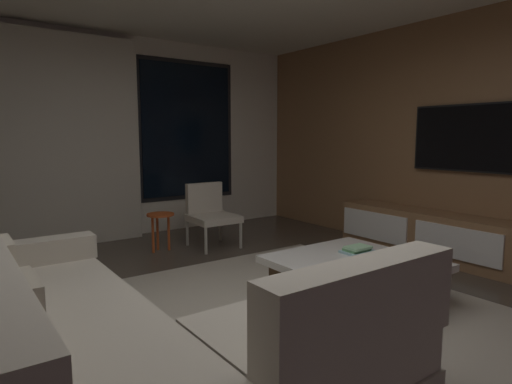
{
  "coord_description": "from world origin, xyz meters",
  "views": [
    {
      "loc": [
        -1.63,
        -2.18,
        1.37
      ],
      "look_at": [
        0.61,
        0.91,
        0.87
      ],
      "focal_mm": 30.28,
      "sensor_mm": 36.0,
      "label": 1
    }
  ],
  "objects_px": {
    "mounted_tv": "(469,138)",
    "sectional_couch": "(129,343)",
    "coffee_table": "(353,280)",
    "media_console": "(472,244)",
    "book_stack_on_coffee_table": "(358,250)",
    "accent_chair_near_window": "(210,211)",
    "side_stool": "(160,220)"
  },
  "relations": [
    {
      "from": "accent_chair_near_window",
      "to": "side_stool",
      "type": "relative_size",
      "value": 1.7
    },
    {
      "from": "media_console",
      "to": "book_stack_on_coffee_table",
      "type": "bearing_deg",
      "value": 172.3
    },
    {
      "from": "side_stool",
      "to": "mounted_tv",
      "type": "xyz_separation_m",
      "value": [
        2.55,
        -2.31,
        0.98
      ]
    },
    {
      "from": "coffee_table",
      "to": "side_stool",
      "type": "distance_m",
      "value": 2.52
    },
    {
      "from": "book_stack_on_coffee_table",
      "to": "media_console",
      "type": "height_order",
      "value": "media_console"
    },
    {
      "from": "side_stool",
      "to": "accent_chair_near_window",
      "type": "bearing_deg",
      "value": -9.04
    },
    {
      "from": "mounted_tv",
      "to": "sectional_couch",
      "type": "bearing_deg",
      "value": -175.47
    },
    {
      "from": "sectional_couch",
      "to": "book_stack_on_coffee_table",
      "type": "bearing_deg",
      "value": 8.38
    },
    {
      "from": "media_console",
      "to": "mounted_tv",
      "type": "xyz_separation_m",
      "value": [
        0.18,
        0.2,
        1.1
      ]
    },
    {
      "from": "coffee_table",
      "to": "media_console",
      "type": "relative_size",
      "value": 0.37
    },
    {
      "from": "sectional_couch",
      "to": "media_console",
      "type": "bearing_deg",
      "value": 1.68
    },
    {
      "from": "sectional_couch",
      "to": "mounted_tv",
      "type": "relative_size",
      "value": 1.98
    },
    {
      "from": "coffee_table",
      "to": "mounted_tv",
      "type": "bearing_deg",
      "value": 3.51
    },
    {
      "from": "accent_chair_near_window",
      "to": "mounted_tv",
      "type": "relative_size",
      "value": 0.62
    },
    {
      "from": "accent_chair_near_window",
      "to": "side_stool",
      "type": "xyz_separation_m",
      "value": [
        -0.62,
        0.1,
        -0.06
      ]
    },
    {
      "from": "side_stool",
      "to": "mounted_tv",
      "type": "distance_m",
      "value": 3.58
    },
    {
      "from": "coffee_table",
      "to": "media_console",
      "type": "bearing_deg",
      "value": -2.69
    },
    {
      "from": "media_console",
      "to": "mounted_tv",
      "type": "bearing_deg",
      "value": 47.54
    },
    {
      "from": "mounted_tv",
      "to": "book_stack_on_coffee_table",
      "type": "bearing_deg",
      "value": 179.67
    },
    {
      "from": "book_stack_on_coffee_table",
      "to": "mounted_tv",
      "type": "height_order",
      "value": "mounted_tv"
    },
    {
      "from": "accent_chair_near_window",
      "to": "media_console",
      "type": "xyz_separation_m",
      "value": [
        1.75,
        -2.41,
        -0.18
      ]
    },
    {
      "from": "coffee_table",
      "to": "media_console",
      "type": "height_order",
      "value": "media_console"
    },
    {
      "from": "accent_chair_near_window",
      "to": "media_console",
      "type": "distance_m",
      "value": 2.98
    },
    {
      "from": "media_console",
      "to": "coffee_table",
      "type": "bearing_deg",
      "value": 177.31
    },
    {
      "from": "accent_chair_near_window",
      "to": "media_console",
      "type": "bearing_deg",
      "value": -54.06
    },
    {
      "from": "sectional_couch",
      "to": "coffee_table",
      "type": "xyz_separation_m",
      "value": [
        1.96,
        0.19,
        -0.1
      ]
    },
    {
      "from": "sectional_couch",
      "to": "coffee_table",
      "type": "distance_m",
      "value": 1.97
    },
    {
      "from": "sectional_couch",
      "to": "coffee_table",
      "type": "relative_size",
      "value": 2.16
    },
    {
      "from": "book_stack_on_coffee_table",
      "to": "mounted_tv",
      "type": "distance_m",
      "value": 1.97
    },
    {
      "from": "mounted_tv",
      "to": "accent_chair_near_window",
      "type": "bearing_deg",
      "value": 131.07
    },
    {
      "from": "sectional_couch",
      "to": "mounted_tv",
      "type": "bearing_deg",
      "value": 4.53
    },
    {
      "from": "accent_chair_near_window",
      "to": "mounted_tv",
      "type": "height_order",
      "value": "mounted_tv"
    }
  ]
}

